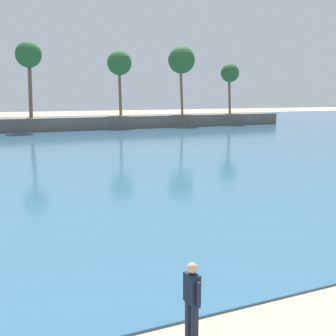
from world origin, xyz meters
name	(u,v)px	position (x,y,z in m)	size (l,w,h in m)	color
sea	(11,136)	(0.00, 52.90, 0.03)	(220.00, 93.38, 0.06)	#33607F
person_at_waterline	(192,300)	(-0.69, 5.48, 0.89)	(0.23, 0.55, 1.67)	#141E33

